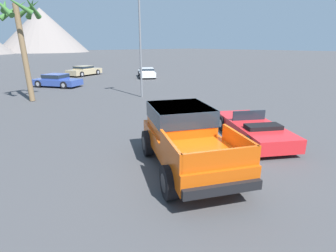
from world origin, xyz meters
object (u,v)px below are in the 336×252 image
object	(u,v)px
orange_pickup_truck	(185,133)
red_convertible_car	(253,129)
street_lamp_post	(140,33)
parked_car_tan	(84,71)
parked_car_blue	(57,80)
parked_car_white	(147,72)
palm_tree_tall	(21,24)

from	to	relation	value
orange_pickup_truck	red_convertible_car	bearing A→B (deg)	23.39
red_convertible_car	street_lamp_post	bearing A→B (deg)	111.79
orange_pickup_truck	street_lamp_post	world-z (taller)	street_lamp_post
parked_car_tan	street_lamp_post	size ratio (longest dim) A/B	0.65
parked_car_blue	red_convertible_car	bearing A→B (deg)	60.21
orange_pickup_truck	parked_car_tan	distance (m)	27.93
parked_car_tan	parked_car_blue	world-z (taller)	parked_car_tan
parked_car_white	orange_pickup_truck	bearing A→B (deg)	-91.73
street_lamp_post	palm_tree_tall	bearing A→B (deg)	149.30
palm_tree_tall	street_lamp_post	bearing A→B (deg)	-30.70
palm_tree_tall	parked_car_blue	bearing A→B (deg)	56.59
parked_car_blue	parked_car_white	bearing A→B (deg)	148.22
parked_car_tan	palm_tree_tall	world-z (taller)	palm_tree_tall
red_convertible_car	street_lamp_post	world-z (taller)	street_lamp_post
parked_car_tan	red_convertible_car	bearing A→B (deg)	-31.69
parked_car_tan	orange_pickup_truck	bearing A→B (deg)	-39.56
parked_car_tan	parked_car_white	xyz separation A→B (m)	(4.89, -6.66, -0.05)
street_lamp_post	palm_tree_tall	size ratio (longest dim) A/B	1.11
street_lamp_post	palm_tree_tall	world-z (taller)	street_lamp_post
parked_car_tan	parked_car_blue	distance (m)	9.10
red_convertible_car	parked_car_white	xyz separation A→B (m)	(9.19, 20.19, 0.14)
orange_pickup_truck	parked_car_white	bearing A→B (deg)	82.36
orange_pickup_truck	parked_car_tan	xyz separation A→B (m)	(8.15, 26.71, -0.46)
parked_car_tan	parked_car_white	distance (m)	8.26
parked_car_tan	street_lamp_post	distance (m)	16.94
orange_pickup_truck	red_convertible_car	xyz separation A→B (m)	(3.85, -0.13, -0.64)
parked_car_blue	street_lamp_post	world-z (taller)	street_lamp_post
orange_pickup_truck	palm_tree_tall	xyz separation A→B (m)	(-1.07, 14.38, 4.01)
orange_pickup_truck	street_lamp_post	xyz separation A→B (m)	(5.58, 10.43, 3.46)
orange_pickup_truck	parked_car_tan	bearing A→B (deg)	98.42
parked_car_tan	parked_car_blue	bearing A→B (deg)	-61.70
parked_car_white	red_convertible_car	bearing A→B (deg)	-83.17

